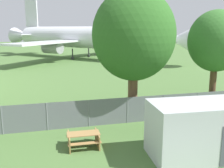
% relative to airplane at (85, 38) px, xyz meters
% --- Properties ---
extents(perimeter_fence, '(56.07, 0.07, 1.73)m').
position_rel_airplane_xyz_m(perimeter_fence, '(-3.01, -36.98, -3.37)').
color(perimeter_fence, slate).
rests_on(perimeter_fence, ground).
extents(airplane, '(32.46, 34.90, 12.80)m').
position_rel_airplane_xyz_m(airplane, '(0.00, 0.00, 0.00)').
color(airplane, silver).
rests_on(airplane, ground).
extents(portable_cabin, '(4.98, 2.77, 2.68)m').
position_rel_airplane_xyz_m(portable_cabin, '(-0.99, -42.15, -2.89)').
color(portable_cabin, silver).
rests_on(portable_cabin, ground).
extents(picnic_bench_near_cabin, '(1.73, 1.45, 0.76)m').
position_rel_airplane_xyz_m(picnic_bench_near_cabin, '(-6.31, -39.80, -3.76)').
color(picnic_bench_near_cabin, '#A37A47').
rests_on(picnic_bench_near_cabin, ground).
extents(tree_near_hangar, '(4.01, 4.01, 7.40)m').
position_rel_airplane_xyz_m(tree_near_hangar, '(3.93, -35.98, 0.92)').
color(tree_near_hangar, brown).
rests_on(tree_near_hangar, ground).
extents(tree_behind_benches, '(5.43, 5.43, 8.65)m').
position_rel_airplane_xyz_m(tree_behind_benches, '(-2.38, -36.14, 1.40)').
color(tree_behind_benches, brown).
rests_on(tree_behind_benches, ground).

